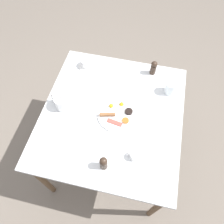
{
  "coord_description": "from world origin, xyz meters",
  "views": [
    {
      "loc": [
        -0.18,
        0.77,
        2.1
      ],
      "look_at": [
        0.0,
        0.0,
        0.79
      ],
      "focal_mm": 35.0,
      "sensor_mm": 36.0,
      "label": 1
    }
  ],
  "objects_px": {
    "teapot_near": "(63,102)",
    "pepper_grinder": "(104,163)",
    "creamer_jug": "(134,156)",
    "fork_by_plate": "(143,93)",
    "napkin_folded": "(113,85)",
    "water_glass_tall": "(170,88)",
    "teacup_with_saucer_left": "(87,64)",
    "salt_grinder": "(154,67)",
    "knife_by_plate": "(97,145)",
    "breakfast_plate": "(118,114)"
  },
  "relations": [
    {
      "from": "teapot_near",
      "to": "pepper_grinder",
      "type": "xyz_separation_m",
      "value": [
        -0.39,
        0.37,
        0.01
      ]
    },
    {
      "from": "creamer_jug",
      "to": "fork_by_plate",
      "type": "distance_m",
      "value": 0.51
    },
    {
      "from": "napkin_folded",
      "to": "water_glass_tall",
      "type": "bearing_deg",
      "value": -175.07
    },
    {
      "from": "teacup_with_saucer_left",
      "to": "fork_by_plate",
      "type": "relative_size",
      "value": 0.92
    },
    {
      "from": "creamer_jug",
      "to": "pepper_grinder",
      "type": "bearing_deg",
      "value": 30.02
    },
    {
      "from": "teacup_with_saucer_left",
      "to": "water_glass_tall",
      "type": "relative_size",
      "value": 1.44
    },
    {
      "from": "salt_grinder",
      "to": "knife_by_plate",
      "type": "relative_size",
      "value": 0.6
    },
    {
      "from": "breakfast_plate",
      "to": "napkin_folded",
      "type": "xyz_separation_m",
      "value": [
        0.09,
        -0.24,
        -0.0
      ]
    },
    {
      "from": "breakfast_plate",
      "to": "knife_by_plate",
      "type": "height_order",
      "value": "breakfast_plate"
    },
    {
      "from": "breakfast_plate",
      "to": "fork_by_plate",
      "type": "relative_size",
      "value": 1.83
    },
    {
      "from": "water_glass_tall",
      "to": "creamer_jug",
      "type": "height_order",
      "value": "water_glass_tall"
    },
    {
      "from": "breakfast_plate",
      "to": "salt_grinder",
      "type": "distance_m",
      "value": 0.48
    },
    {
      "from": "breakfast_plate",
      "to": "fork_by_plate",
      "type": "xyz_separation_m",
      "value": [
        -0.14,
        -0.22,
        -0.01
      ]
    },
    {
      "from": "napkin_folded",
      "to": "breakfast_plate",
      "type": "bearing_deg",
      "value": 110.01
    },
    {
      "from": "napkin_folded",
      "to": "fork_by_plate",
      "type": "relative_size",
      "value": 0.86
    },
    {
      "from": "breakfast_plate",
      "to": "pepper_grinder",
      "type": "xyz_separation_m",
      "value": [
        0.01,
        0.39,
        0.05
      ]
    },
    {
      "from": "water_glass_tall",
      "to": "creamer_jug",
      "type": "bearing_deg",
      "value": 73.52
    },
    {
      "from": "creamer_jug",
      "to": "salt_grinder",
      "type": "bearing_deg",
      "value": -91.55
    },
    {
      "from": "salt_grinder",
      "to": "teapot_near",
      "type": "bearing_deg",
      "value": 38.01
    },
    {
      "from": "breakfast_plate",
      "to": "creamer_jug",
      "type": "height_order",
      "value": "creamer_jug"
    },
    {
      "from": "pepper_grinder",
      "to": "teacup_with_saucer_left",
      "type": "bearing_deg",
      "value": -66.81
    },
    {
      "from": "teapot_near",
      "to": "creamer_jug",
      "type": "distance_m",
      "value": 0.62
    },
    {
      "from": "breakfast_plate",
      "to": "creamer_jug",
      "type": "bearing_deg",
      "value": 120.35
    },
    {
      "from": "teapot_near",
      "to": "salt_grinder",
      "type": "height_order",
      "value": "teapot_near"
    },
    {
      "from": "knife_by_plate",
      "to": "salt_grinder",
      "type": "bearing_deg",
      "value": -111.09
    },
    {
      "from": "creamer_jug",
      "to": "pepper_grinder",
      "type": "distance_m",
      "value": 0.2
    },
    {
      "from": "knife_by_plate",
      "to": "napkin_folded",
      "type": "bearing_deg",
      "value": -89.26
    },
    {
      "from": "teacup_with_saucer_left",
      "to": "creamer_jug",
      "type": "bearing_deg",
      "value": 126.76
    },
    {
      "from": "knife_by_plate",
      "to": "breakfast_plate",
      "type": "bearing_deg",
      "value": -107.48
    },
    {
      "from": "water_glass_tall",
      "to": "salt_grinder",
      "type": "xyz_separation_m",
      "value": [
        0.15,
        -0.16,
        0.01
      ]
    },
    {
      "from": "teacup_with_saucer_left",
      "to": "water_glass_tall",
      "type": "xyz_separation_m",
      "value": [
        -0.67,
        0.11,
        0.02
      ]
    },
    {
      "from": "salt_grinder",
      "to": "breakfast_plate",
      "type": "bearing_deg",
      "value": 66.84
    },
    {
      "from": "water_glass_tall",
      "to": "creamer_jug",
      "type": "xyz_separation_m",
      "value": [
        0.17,
        0.57,
        -0.02
      ]
    },
    {
      "from": "pepper_grinder",
      "to": "salt_grinder",
      "type": "relative_size",
      "value": 1.0
    },
    {
      "from": "teacup_with_saucer_left",
      "to": "fork_by_plate",
      "type": "xyz_separation_m",
      "value": [
        -0.48,
        0.17,
        -0.03
      ]
    },
    {
      "from": "creamer_jug",
      "to": "napkin_folded",
      "type": "relative_size",
      "value": 0.59
    },
    {
      "from": "water_glass_tall",
      "to": "napkin_folded",
      "type": "distance_m",
      "value": 0.43
    },
    {
      "from": "teapot_near",
      "to": "teacup_with_saucer_left",
      "type": "bearing_deg",
      "value": 95.01
    },
    {
      "from": "breakfast_plate",
      "to": "salt_grinder",
      "type": "bearing_deg",
      "value": -113.16
    },
    {
      "from": "pepper_grinder",
      "to": "napkin_folded",
      "type": "bearing_deg",
      "value": -82.47
    },
    {
      "from": "creamer_jug",
      "to": "salt_grinder",
      "type": "distance_m",
      "value": 0.72
    },
    {
      "from": "teapot_near",
      "to": "salt_grinder",
      "type": "xyz_separation_m",
      "value": [
        -0.58,
        -0.46,
        0.01
      ]
    },
    {
      "from": "breakfast_plate",
      "to": "teapot_near",
      "type": "distance_m",
      "value": 0.4
    },
    {
      "from": "fork_by_plate",
      "to": "breakfast_plate",
      "type": "bearing_deg",
      "value": 57.69
    },
    {
      "from": "teapot_near",
      "to": "napkin_folded",
      "type": "relative_size",
      "value": 1.48
    },
    {
      "from": "water_glass_tall",
      "to": "fork_by_plate",
      "type": "xyz_separation_m",
      "value": [
        0.19,
        0.05,
        -0.05
      ]
    },
    {
      "from": "teacup_with_saucer_left",
      "to": "knife_by_plate",
      "type": "height_order",
      "value": "teacup_with_saucer_left"
    },
    {
      "from": "creamer_jug",
      "to": "fork_by_plate",
      "type": "relative_size",
      "value": 0.51
    },
    {
      "from": "creamer_jug",
      "to": "knife_by_plate",
      "type": "bearing_deg",
      "value": -5.91
    },
    {
      "from": "breakfast_plate",
      "to": "creamer_jug",
      "type": "xyz_separation_m",
      "value": [
        -0.17,
        0.29,
        0.02
      ]
    }
  ]
}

